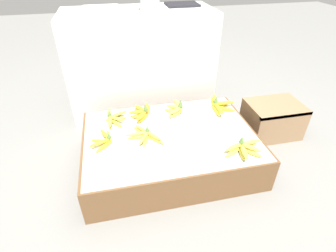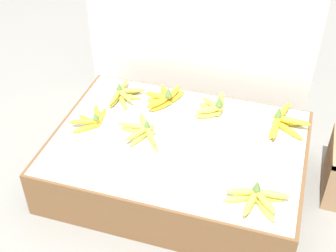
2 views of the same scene
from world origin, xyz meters
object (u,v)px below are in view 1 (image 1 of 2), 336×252
banana_bunch_back_left (113,118)px  foam_tray_white (101,8)px  banana_bunch_back_midright (176,109)px  banana_bunch_middle_midleft (145,135)px  banana_bunch_front_right (244,148)px  banana_bunch_back_right (219,105)px  banana_bunch_back_midleft (142,112)px  banana_bunch_middle_left (104,140)px  wooden_crate (272,119)px

banana_bunch_back_left → foam_tray_white: bearing=89.3°
banana_bunch_back_midright → banana_bunch_middle_midleft: bearing=-136.1°
banana_bunch_front_right → banana_bunch_back_midright: (-0.27, 0.50, 0.01)m
banana_bunch_back_right → banana_bunch_back_midleft: bearing=178.3°
banana_bunch_middle_left → foam_tray_white: bearing=85.5°
wooden_crate → banana_bunch_back_midleft: 0.98m
banana_bunch_back_left → foam_tray_white: 0.86m
banana_bunch_back_midright → banana_bunch_back_left: bearing=-178.7°
banana_bunch_middle_left → banana_bunch_middle_midleft: bearing=-1.3°
wooden_crate → foam_tray_white: 1.53m
wooden_crate → banana_bunch_back_right: size_ratio=1.35×
banana_bunch_middle_midleft → banana_bunch_back_left: same height
banana_bunch_middle_midleft → banana_bunch_back_midleft: banana_bunch_back_midleft is taller
banana_bunch_front_right → banana_bunch_back_right: (0.04, 0.49, -0.00)m
banana_bunch_front_right → foam_tray_white: 1.45m
wooden_crate → banana_bunch_middle_midleft: bearing=-170.8°
foam_tray_white → banana_bunch_middle_left: bearing=-94.5°
wooden_crate → banana_bunch_back_left: bearing=176.3°
wooden_crate → banana_bunch_back_midright: (-0.73, 0.09, 0.14)m
banana_bunch_back_left → banana_bunch_back_midright: 0.44m
banana_bunch_middle_midleft → banana_bunch_back_midright: bearing=43.9°
banana_bunch_back_left → wooden_crate: bearing=-3.7°
banana_bunch_back_midleft → banana_bunch_back_right: banana_bunch_back_midleft is taller
banana_bunch_back_right → banana_bunch_middle_left: bearing=-164.1°
banana_bunch_front_right → banana_bunch_back_midright: banana_bunch_back_midright is taller
banana_bunch_back_midright → foam_tray_white: size_ratio=0.75×
wooden_crate → banana_bunch_back_left: (-1.17, 0.07, 0.12)m
banana_bunch_back_midleft → banana_bunch_back_right: bearing=-1.7°
wooden_crate → banana_bunch_back_right: banana_bunch_back_right is taller
banana_bunch_back_right → foam_tray_white: size_ratio=1.10×
wooden_crate → banana_bunch_middle_midleft: (-0.98, -0.16, 0.13)m
banana_bunch_middle_left → banana_bunch_back_right: (0.81, 0.23, 0.00)m
banana_bunch_middle_left → banana_bunch_back_left: 0.24m
banana_bunch_back_midright → foam_tray_white: foam_tray_white is taller
banana_bunch_back_midleft → banana_bunch_back_midright: banana_bunch_back_midright is taller
banana_bunch_front_right → banana_bunch_back_right: size_ratio=0.83×
banana_bunch_middle_left → foam_tray_white: (0.07, 0.87, 0.57)m
foam_tray_white → banana_bunch_front_right: bearing=-58.2°
wooden_crate → foam_tray_white: bearing=148.1°
wooden_crate → banana_bunch_middle_left: banana_bunch_middle_left is taller
banana_bunch_front_right → banana_bunch_middle_midleft: 0.58m
wooden_crate → banana_bunch_back_midleft: (-0.96, 0.09, 0.13)m
wooden_crate → banana_bunch_front_right: banana_bunch_front_right is taller
banana_bunch_back_right → wooden_crate: bearing=-10.7°
banana_bunch_back_midleft → banana_bunch_back_midright: (0.24, -0.01, 0.00)m
banana_bunch_middle_left → banana_bunch_back_midright: 0.55m
banana_bunch_middle_midleft → banana_bunch_middle_left: bearing=178.7°
banana_bunch_front_right → banana_bunch_middle_left: size_ratio=1.16×
banana_bunch_back_midright → banana_bunch_back_midleft: bearing=177.7°
banana_bunch_back_left → banana_bunch_back_right: (0.75, 0.00, 0.00)m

